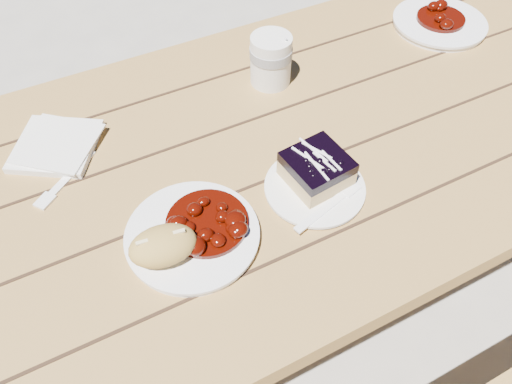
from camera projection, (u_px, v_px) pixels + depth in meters
name	position (u px, v px, depth m)	size (l,w,h in m)	color
ground	(267.00, 311.00, 1.57)	(60.00, 60.00, 0.00)	#9A958B
picnic_table	(272.00, 194.00, 1.12)	(2.00, 1.55, 0.75)	brown
main_plate	(193.00, 236.00, 0.84)	(0.22, 0.22, 0.02)	white
goulash_stew	(206.00, 217.00, 0.83)	(0.14, 0.14, 0.04)	#3D0802
bread_roll	(163.00, 246.00, 0.79)	(0.11, 0.07, 0.06)	#B69346
dessert_plate	(315.00, 188.00, 0.91)	(0.18, 0.18, 0.01)	white
blueberry_cake	(317.00, 169.00, 0.90)	(0.11, 0.11, 0.06)	tan
fork_dessert	(322.00, 211.00, 0.87)	(0.03, 0.16, 0.01)	white
coffee_cup	(271.00, 60.00, 1.07)	(0.09, 0.09, 0.11)	white
napkin_stack	(56.00, 146.00, 0.98)	(0.15, 0.15, 0.01)	white
fork_table	(72.00, 173.00, 0.94)	(0.03, 0.16, 0.01)	white
second_plate	(439.00, 23.00, 1.25)	(0.23, 0.23, 0.02)	white
second_stew	(443.00, 13.00, 1.22)	(0.12, 0.12, 0.04)	#3D0802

